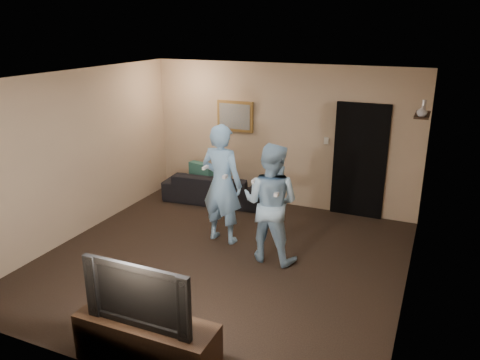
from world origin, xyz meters
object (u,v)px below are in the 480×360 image
at_px(tv_console, 147,342).
at_px(wii_player_right, 271,203).
at_px(sofa, 214,187).
at_px(television, 143,291).
at_px(wii_player_left, 222,184).

distance_m(tv_console, wii_player_right, 2.68).
xyz_separation_m(sofa, television, (1.43, -4.33, 0.56)).
bearing_deg(wii_player_right, tv_console, -97.54).
xyz_separation_m(television, wii_player_right, (0.34, 2.58, 0.02)).
distance_m(wii_player_left, wii_player_right, 0.94).
bearing_deg(wii_player_left, wii_player_right, -17.19).
distance_m(tv_console, television, 0.59).
height_order(tv_console, wii_player_right, wii_player_right).
bearing_deg(television, wii_player_left, 100.33).
height_order(tv_console, television, television).
xyz_separation_m(tv_console, television, (-0.00, 0.00, 0.59)).
bearing_deg(tv_console, wii_player_left, 100.33).
relative_size(sofa, wii_player_left, 1.01).
height_order(sofa, wii_player_right, wii_player_right).
xyz_separation_m(sofa, tv_console, (1.43, -4.33, -0.03)).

